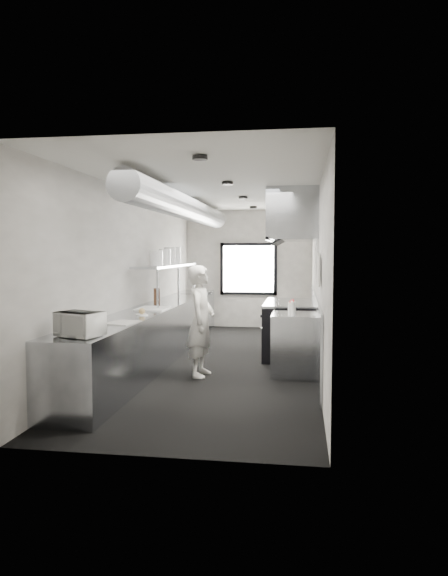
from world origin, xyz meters
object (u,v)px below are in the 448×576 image
(bottle_station, at_px, (294,344))
(deli_tub_a, at_px, (85,323))
(prep_counter, at_px, (147,338))
(deli_tub_b, at_px, (88,322))
(squeeze_bottle_a, at_px, (293,309))
(far_work_table, at_px, (195,311))
(squeeze_bottle_e, at_px, (293,306))
(exhaust_hood, at_px, (293,218))
(squeeze_bottle_c, at_px, (293,307))
(pass_shelf, at_px, (168,266))
(small_plate, at_px, (142,315))
(range, at_px, (289,329))
(plate_stack_c, at_px, (170,256))
(cutting_board, at_px, (153,308))
(plate_stack_b, at_px, (165,257))
(line_cook, at_px, (201,321))
(plate_stack_a, at_px, (156,258))
(plate_stack_d, at_px, (175,255))
(squeeze_bottle_d, at_px, (291,307))
(squeeze_bottle_b, at_px, (290,309))
(microwave, at_px, (79,324))
(knife_block, at_px, (157,296))

(bottle_station, bearing_deg, deli_tub_a, -144.85)
(prep_counter, distance_m, deli_tub_b, 1.92)
(squeeze_bottle_a, bearing_deg, prep_counter, 168.76)
(far_work_table, bearing_deg, squeeze_bottle_a, -61.15)
(squeeze_bottle_a, xyz_separation_m, squeeze_bottle_e, (-0.01, 0.54, -0.02))
(exhaust_hood, relative_size, squeeze_bottle_c, 11.76)
(exhaust_hood, height_order, deli_tub_b, exhaust_hood)
(pass_shelf, height_order, small_plate, pass_shelf)
(range, distance_m, plate_stack_c, 2.64)
(cutting_board, height_order, squeeze_bottle_c, squeeze_bottle_c)
(range, relative_size, cutting_board, 2.61)
(plate_stack_b, xyz_separation_m, squeeze_bottle_c, (2.33, -1.51, -0.72))
(prep_counter, distance_m, cutting_board, 0.47)
(line_cook, bearing_deg, bottle_station, -74.37)
(plate_stack_a, relative_size, plate_stack_d, 0.78)
(plate_stack_a, relative_size, squeeze_bottle_d, 1.51)
(plate_stack_a, bearing_deg, plate_stack_d, 89.98)
(plate_stack_a, xyz_separation_m, squeeze_bottle_b, (2.28, -1.11, -0.71))
(plate_stack_b, distance_m, plate_stack_c, 0.41)
(squeeze_bottle_b, bearing_deg, plate_stack_d, 133.10)
(microwave, distance_m, squeeze_bottle_b, 3.12)
(prep_counter, height_order, range, range)
(knife_block, height_order, squeeze_bottle_a, knife_block)
(range, relative_size, squeeze_bottle_b, 8.85)
(bottle_station, bearing_deg, line_cook, -168.10)
(range, xyz_separation_m, line_cook, (-1.23, -1.68, 0.34))
(line_cook, distance_m, squeeze_bottle_c, 1.36)
(pass_shelf, relative_size, squeeze_bottle_a, 14.88)
(squeeze_bottle_b, bearing_deg, bottle_station, 71.38)
(squeeze_bottle_b, relative_size, squeeze_bottle_c, 0.97)
(range, distance_m, deli_tub_b, 3.89)
(small_plate, xyz_separation_m, knife_block, (-0.29, 1.80, 0.12))
(far_work_table, distance_m, plate_stack_b, 2.70)
(plate_stack_c, bearing_deg, prep_counter, -87.73)
(squeeze_bottle_a, distance_m, squeeze_bottle_c, 0.26)
(line_cook, bearing_deg, deli_tub_a, 145.81)
(range, height_order, bottle_station, range)
(squeeze_bottle_e, bearing_deg, cutting_board, 179.85)
(deli_tub_a, xyz_separation_m, squeeze_bottle_a, (2.47, 1.49, 0.05))
(microwave, xyz_separation_m, squeeze_bottle_c, (2.23, 2.41, -0.04))
(pass_shelf, relative_size, squeeze_bottle_c, 16.03)
(far_work_table, distance_m, squeeze_bottle_d, 4.42)
(squeeze_bottle_d, bearing_deg, cutting_board, 175.99)
(cutting_board, height_order, plate_stack_c, plate_stack_c)
(exhaust_hood, distance_m, plate_stack_b, 2.40)
(range, xyz_separation_m, cutting_board, (-2.12, -1.11, 0.44))
(far_work_table, relative_size, squeeze_bottle_e, 7.49)
(line_cook, bearing_deg, deli_tub_b, 143.59)
(small_plate, bearing_deg, squeeze_bottle_d, 16.79)
(exhaust_hood, xyz_separation_m, bottle_station, (0.05, -1.40, -1.94))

